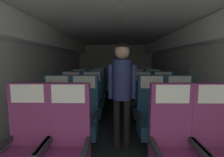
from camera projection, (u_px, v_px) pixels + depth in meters
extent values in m
cube|color=#23282D|center=(117.00, 121.00, 3.90)|extent=(3.52, 7.90, 0.02)
cube|color=silver|center=(44.00, 76.00, 3.80)|extent=(0.08, 7.50, 2.09)
cube|color=silver|center=(190.00, 76.00, 3.77)|extent=(0.08, 7.50, 2.09)
cube|color=silver|center=(117.00, 29.00, 3.67)|extent=(3.40, 7.50, 0.06)
cube|color=silver|center=(115.00, 68.00, 7.53)|extent=(3.40, 0.06, 2.09)
cube|color=white|center=(51.00, 39.00, 3.70)|extent=(0.31, 7.20, 0.36)
cube|color=white|center=(183.00, 39.00, 3.68)|extent=(0.31, 7.20, 0.36)
cube|color=white|center=(117.00, 30.00, 3.67)|extent=(0.12, 6.75, 0.02)
cylinder|color=white|center=(188.00, 74.00, 3.76)|extent=(0.01, 0.26, 0.26)
cylinder|color=white|center=(163.00, 69.00, 5.63)|extent=(0.01, 0.26, 0.26)
cube|color=#7A2D60|center=(31.00, 114.00, 1.88)|extent=(0.45, 0.09, 0.71)
cube|color=#28282D|center=(43.00, 146.00, 1.69)|extent=(0.05, 0.43, 0.06)
cube|color=#28282D|center=(1.00, 146.00, 1.70)|extent=(0.05, 0.43, 0.06)
cube|color=silver|center=(27.00, 94.00, 1.80)|extent=(0.36, 0.01, 0.20)
cube|color=#7A2D60|center=(70.00, 114.00, 1.86)|extent=(0.45, 0.09, 0.71)
cube|color=#28282D|center=(87.00, 147.00, 1.68)|extent=(0.05, 0.43, 0.06)
cube|color=#28282D|center=(44.00, 146.00, 1.68)|extent=(0.05, 0.43, 0.06)
cube|color=silver|center=(68.00, 94.00, 1.78)|extent=(0.36, 0.01, 0.20)
cube|color=#7A2D60|center=(211.00, 115.00, 1.84)|extent=(0.45, 0.09, 0.71)
cube|color=#28282D|center=(200.00, 147.00, 1.67)|extent=(0.05, 0.43, 0.06)
cube|color=silver|center=(215.00, 94.00, 1.77)|extent=(0.36, 0.01, 0.20)
cube|color=#7A2D60|center=(170.00, 115.00, 1.85)|extent=(0.45, 0.09, 0.71)
cube|color=#28282D|center=(198.00, 147.00, 1.67)|extent=(0.05, 0.43, 0.06)
cube|color=#28282D|center=(155.00, 147.00, 1.67)|extent=(0.05, 0.43, 0.06)
cube|color=silver|center=(173.00, 94.00, 1.77)|extent=(0.36, 0.01, 0.20)
cube|color=#38383D|center=(56.00, 141.00, 2.66)|extent=(0.16, 0.18, 0.22)
cube|color=navy|center=(55.00, 128.00, 2.64)|extent=(0.45, 0.51, 0.22)
cube|color=navy|center=(58.00, 96.00, 2.79)|extent=(0.45, 0.09, 0.71)
cube|color=#28282D|center=(68.00, 116.00, 2.61)|extent=(0.05, 0.43, 0.06)
cube|color=#28282D|center=(41.00, 116.00, 2.62)|extent=(0.05, 0.43, 0.06)
cube|color=silver|center=(57.00, 82.00, 2.72)|extent=(0.36, 0.01, 0.20)
cube|color=#38383D|center=(83.00, 141.00, 2.66)|extent=(0.16, 0.18, 0.22)
cube|color=navy|center=(83.00, 128.00, 2.63)|extent=(0.45, 0.51, 0.22)
cube|color=navy|center=(85.00, 96.00, 2.79)|extent=(0.45, 0.09, 0.71)
cube|color=#28282D|center=(97.00, 116.00, 2.61)|extent=(0.05, 0.43, 0.06)
cube|color=#28282D|center=(69.00, 116.00, 2.61)|extent=(0.05, 0.43, 0.06)
cube|color=silver|center=(84.00, 82.00, 2.71)|extent=(0.36, 0.01, 0.20)
cube|color=#38383D|center=(181.00, 142.00, 2.63)|extent=(0.16, 0.18, 0.22)
cube|color=navy|center=(182.00, 129.00, 2.61)|extent=(0.45, 0.51, 0.22)
cube|color=navy|center=(178.00, 97.00, 2.76)|extent=(0.45, 0.09, 0.71)
cube|color=#28282D|center=(196.00, 116.00, 2.58)|extent=(0.05, 0.43, 0.06)
cube|color=#28282D|center=(168.00, 116.00, 2.59)|extent=(0.05, 0.43, 0.06)
cube|color=silver|center=(180.00, 82.00, 2.69)|extent=(0.36, 0.01, 0.20)
cube|color=#38383D|center=(152.00, 141.00, 2.66)|extent=(0.16, 0.18, 0.22)
cube|color=navy|center=(153.00, 128.00, 2.63)|extent=(0.45, 0.51, 0.22)
cube|color=navy|center=(151.00, 96.00, 2.79)|extent=(0.45, 0.09, 0.71)
cube|color=#28282D|center=(167.00, 116.00, 2.61)|extent=(0.05, 0.43, 0.06)
cube|color=#28282D|center=(139.00, 116.00, 2.61)|extent=(0.05, 0.43, 0.06)
cube|color=silver|center=(152.00, 82.00, 2.71)|extent=(0.36, 0.01, 0.20)
cube|color=#38383D|center=(70.00, 120.00, 3.58)|extent=(0.16, 0.18, 0.22)
cube|color=navy|center=(70.00, 110.00, 3.56)|extent=(0.45, 0.51, 0.22)
cube|color=navy|center=(72.00, 87.00, 3.71)|extent=(0.45, 0.09, 0.71)
cube|color=#28282D|center=(80.00, 101.00, 3.53)|extent=(0.05, 0.43, 0.06)
cube|color=#28282D|center=(60.00, 101.00, 3.54)|extent=(0.05, 0.43, 0.06)
cube|color=silver|center=(71.00, 76.00, 3.63)|extent=(0.36, 0.01, 0.20)
cube|color=#38383D|center=(91.00, 120.00, 3.59)|extent=(0.16, 0.18, 0.22)
cube|color=navy|center=(91.00, 110.00, 3.57)|extent=(0.45, 0.51, 0.22)
cube|color=navy|center=(92.00, 87.00, 3.73)|extent=(0.45, 0.09, 0.71)
cube|color=#28282D|center=(101.00, 101.00, 3.54)|extent=(0.05, 0.43, 0.06)
cube|color=#28282D|center=(81.00, 101.00, 3.55)|extent=(0.05, 0.43, 0.06)
cube|color=silver|center=(92.00, 76.00, 3.65)|extent=(0.36, 0.01, 0.20)
cube|color=#38383D|center=(164.00, 121.00, 3.57)|extent=(0.16, 0.18, 0.22)
cube|color=navy|center=(164.00, 110.00, 3.54)|extent=(0.45, 0.51, 0.22)
cube|color=navy|center=(162.00, 87.00, 3.70)|extent=(0.45, 0.09, 0.71)
cube|color=#28282D|center=(175.00, 101.00, 3.52)|extent=(0.05, 0.43, 0.06)
cube|color=#28282D|center=(154.00, 101.00, 3.52)|extent=(0.05, 0.43, 0.06)
cube|color=silver|center=(163.00, 77.00, 3.62)|extent=(0.36, 0.01, 0.20)
cube|color=#38383D|center=(143.00, 120.00, 3.57)|extent=(0.16, 0.18, 0.22)
cube|color=navy|center=(143.00, 110.00, 3.55)|extent=(0.45, 0.51, 0.22)
cube|color=navy|center=(142.00, 87.00, 3.70)|extent=(0.45, 0.09, 0.71)
cube|color=#28282D|center=(153.00, 101.00, 3.52)|extent=(0.05, 0.43, 0.06)
cube|color=#28282D|center=(133.00, 101.00, 3.53)|extent=(0.05, 0.43, 0.06)
cube|color=silver|center=(142.00, 76.00, 3.63)|extent=(0.36, 0.01, 0.20)
cube|color=#38383D|center=(79.00, 108.00, 4.51)|extent=(0.16, 0.18, 0.22)
cube|color=navy|center=(79.00, 100.00, 4.49)|extent=(0.45, 0.51, 0.22)
cube|color=navy|center=(80.00, 82.00, 4.65)|extent=(0.45, 0.09, 0.71)
cube|color=#28282D|center=(87.00, 92.00, 4.47)|extent=(0.05, 0.43, 0.06)
cube|color=#28282D|center=(71.00, 92.00, 4.47)|extent=(0.05, 0.43, 0.06)
cube|color=silver|center=(79.00, 73.00, 4.57)|extent=(0.36, 0.01, 0.20)
cube|color=#38383D|center=(96.00, 108.00, 4.51)|extent=(0.16, 0.18, 0.22)
cube|color=navy|center=(96.00, 100.00, 4.48)|extent=(0.45, 0.51, 0.22)
cube|color=navy|center=(97.00, 82.00, 4.64)|extent=(0.45, 0.09, 0.71)
cube|color=#28282D|center=(104.00, 92.00, 4.46)|extent=(0.05, 0.43, 0.06)
cube|color=#28282D|center=(88.00, 92.00, 4.46)|extent=(0.05, 0.43, 0.06)
cube|color=silver|center=(96.00, 73.00, 4.56)|extent=(0.36, 0.01, 0.20)
cube|color=#38383D|center=(153.00, 108.00, 4.48)|extent=(0.16, 0.18, 0.22)
cube|color=navy|center=(153.00, 100.00, 4.45)|extent=(0.45, 0.51, 0.22)
cube|color=navy|center=(152.00, 82.00, 4.61)|extent=(0.45, 0.09, 0.71)
cube|color=#28282D|center=(162.00, 93.00, 4.43)|extent=(0.05, 0.43, 0.06)
cube|color=#28282D|center=(145.00, 93.00, 4.43)|extent=(0.05, 0.43, 0.06)
cube|color=silver|center=(153.00, 73.00, 4.53)|extent=(0.36, 0.01, 0.20)
cube|color=#38383D|center=(137.00, 108.00, 4.49)|extent=(0.16, 0.18, 0.22)
cube|color=navy|center=(137.00, 100.00, 4.46)|extent=(0.45, 0.51, 0.22)
cube|color=navy|center=(136.00, 82.00, 4.62)|extent=(0.45, 0.09, 0.71)
cube|color=#28282D|center=(145.00, 93.00, 4.44)|extent=(0.05, 0.43, 0.06)
cube|color=#28282D|center=(129.00, 93.00, 4.44)|extent=(0.05, 0.43, 0.06)
cube|color=silver|center=(137.00, 73.00, 4.54)|extent=(0.36, 0.01, 0.20)
cube|color=#38383D|center=(85.00, 100.00, 5.42)|extent=(0.16, 0.18, 0.22)
cube|color=navy|center=(85.00, 93.00, 5.40)|extent=(0.45, 0.51, 0.22)
cube|color=navy|center=(86.00, 78.00, 5.56)|extent=(0.45, 0.09, 0.71)
cube|color=#28282D|center=(91.00, 87.00, 5.37)|extent=(0.05, 0.43, 0.06)
cube|color=#28282D|center=(78.00, 87.00, 5.38)|extent=(0.05, 0.43, 0.06)
cube|color=silver|center=(85.00, 71.00, 5.48)|extent=(0.36, 0.01, 0.20)
cube|color=#38383D|center=(99.00, 100.00, 5.43)|extent=(0.16, 0.18, 0.22)
cube|color=navy|center=(99.00, 93.00, 5.40)|extent=(0.45, 0.51, 0.22)
cube|color=navy|center=(99.00, 78.00, 5.56)|extent=(0.45, 0.09, 0.71)
cube|color=#28282D|center=(106.00, 87.00, 5.38)|extent=(0.05, 0.43, 0.06)
cube|color=#28282D|center=(92.00, 87.00, 5.38)|extent=(0.05, 0.43, 0.06)
cube|color=silver|center=(99.00, 71.00, 5.48)|extent=(0.36, 0.01, 0.20)
cube|color=#38383D|center=(147.00, 100.00, 5.40)|extent=(0.16, 0.18, 0.22)
cube|color=navy|center=(147.00, 93.00, 5.38)|extent=(0.45, 0.51, 0.22)
cube|color=navy|center=(146.00, 78.00, 5.53)|extent=(0.45, 0.09, 0.71)
cube|color=#28282D|center=(154.00, 87.00, 5.35)|extent=(0.05, 0.43, 0.06)
cube|color=#28282D|center=(140.00, 87.00, 5.36)|extent=(0.05, 0.43, 0.06)
cube|color=silver|center=(146.00, 71.00, 5.46)|extent=(0.36, 0.01, 0.20)
cube|color=#38383D|center=(133.00, 100.00, 5.42)|extent=(0.16, 0.18, 0.22)
cube|color=navy|center=(133.00, 93.00, 5.39)|extent=(0.45, 0.51, 0.22)
cube|color=navy|center=(132.00, 78.00, 5.55)|extent=(0.45, 0.09, 0.71)
cube|color=#28282D|center=(140.00, 87.00, 5.37)|extent=(0.05, 0.43, 0.06)
cube|color=#28282D|center=(126.00, 87.00, 5.37)|extent=(0.05, 0.43, 0.06)
cube|color=silver|center=(133.00, 71.00, 5.47)|extent=(0.36, 0.01, 0.20)
cylinder|color=black|center=(117.00, 123.00, 2.67)|extent=(0.11, 0.11, 0.79)
cylinder|color=black|center=(127.00, 123.00, 2.67)|extent=(0.11, 0.11, 0.79)
cylinder|color=navy|center=(122.00, 80.00, 2.59)|extent=(0.28, 0.28, 0.62)
cylinder|color=navy|center=(110.00, 82.00, 2.59)|extent=(0.07, 0.07, 0.53)
cylinder|color=navy|center=(134.00, 82.00, 2.59)|extent=(0.07, 0.07, 0.53)
sphere|color=tan|center=(122.00, 52.00, 2.54)|extent=(0.22, 0.22, 0.22)
sphere|color=black|center=(122.00, 49.00, 2.53)|extent=(0.19, 0.19, 0.19)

